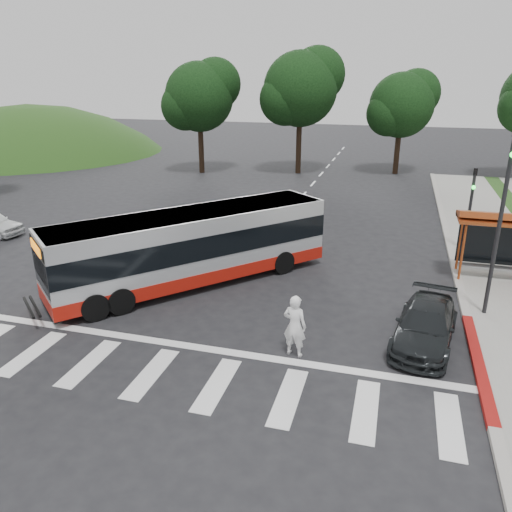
% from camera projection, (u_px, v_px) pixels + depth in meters
% --- Properties ---
extents(ground, '(140.00, 140.00, 0.00)m').
position_uv_depth(ground, '(213.00, 301.00, 18.68)').
color(ground, black).
rests_on(ground, ground).
extents(sidewalk_east, '(4.00, 40.00, 0.12)m').
position_uv_depth(sidewalk_east, '(497.00, 256.00, 23.05)').
color(sidewalk_east, gray).
rests_on(sidewalk_east, ground).
extents(curb_east, '(0.30, 40.00, 0.15)m').
position_uv_depth(curb_east, '(451.00, 252.00, 23.56)').
color(curb_east, '#9E9991').
rests_on(curb_east, ground).
extents(curb_east_red, '(0.32, 6.00, 0.15)m').
position_uv_depth(curb_east_red, '(478.00, 363.00, 14.53)').
color(curb_east_red, maroon).
rests_on(curb_east_red, ground).
extents(hillside_nw, '(44.00, 44.00, 10.00)m').
position_uv_depth(hillside_nw, '(33.00, 152.00, 54.00)').
color(hillside_nw, '#173F14').
rests_on(hillside_nw, ground).
extents(crosswalk_ladder, '(18.00, 2.60, 0.01)m').
position_uv_depth(crosswalk_ladder, '(151.00, 373.00, 14.17)').
color(crosswalk_ladder, silver).
rests_on(crosswalk_ladder, ground).
extents(traffic_signal_ne_tall, '(0.18, 0.37, 6.50)m').
position_uv_depth(traffic_signal_ne_tall, '(502.00, 209.00, 16.22)').
color(traffic_signal_ne_tall, black).
rests_on(traffic_signal_ne_tall, ground).
extents(traffic_signal_ne_short, '(0.18, 0.37, 4.00)m').
position_uv_depth(traffic_signal_ne_short, '(471.00, 201.00, 23.02)').
color(traffic_signal_ne_short, black).
rests_on(traffic_signal_ne_short, ground).
extents(tree_north_a, '(6.60, 6.15, 10.17)m').
position_uv_depth(tree_north_a, '(302.00, 88.00, 40.32)').
color(tree_north_a, black).
rests_on(tree_north_a, ground).
extents(tree_north_b, '(5.72, 5.33, 8.43)m').
position_uv_depth(tree_north_b, '(402.00, 104.00, 40.49)').
color(tree_north_b, black).
rests_on(tree_north_b, ground).
extents(tree_north_c, '(6.16, 5.74, 9.30)m').
position_uv_depth(tree_north_c, '(200.00, 96.00, 40.79)').
color(tree_north_c, black).
rests_on(tree_north_c, ground).
extents(transit_bus, '(9.33, 10.17, 2.93)m').
position_uv_depth(transit_bus, '(193.00, 248.00, 19.83)').
color(transit_bus, '#BABDC0').
rests_on(transit_bus, ground).
extents(pedestrian, '(0.79, 0.59, 1.96)m').
position_uv_depth(pedestrian, '(295.00, 326.00, 14.79)').
color(pedestrian, white).
rests_on(pedestrian, ground).
extents(dark_sedan, '(2.38, 4.46, 1.23)m').
position_uv_depth(dark_sedan, '(425.00, 325.00, 15.59)').
color(dark_sedan, black).
rests_on(dark_sedan, ground).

